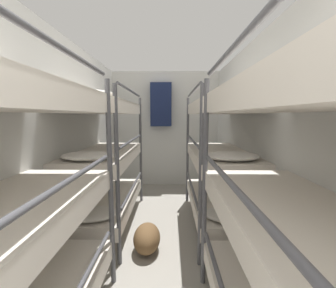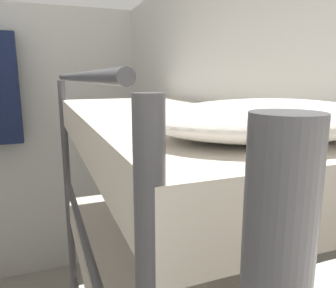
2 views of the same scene
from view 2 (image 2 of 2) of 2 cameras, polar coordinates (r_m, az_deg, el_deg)
The scene contains 2 objects.
wall_back at distance 3.22m, azimuth -25.91°, elevation -0.71°, with size 2.38×0.06×2.45m.
bunk_stack_right_far at distance 1.56m, azimuth 0.38°, elevation -21.85°, with size 0.74×1.78×1.86m.
Camera 2 is at (0.28, 2.16, 1.85)m, focal length 35.00 mm.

